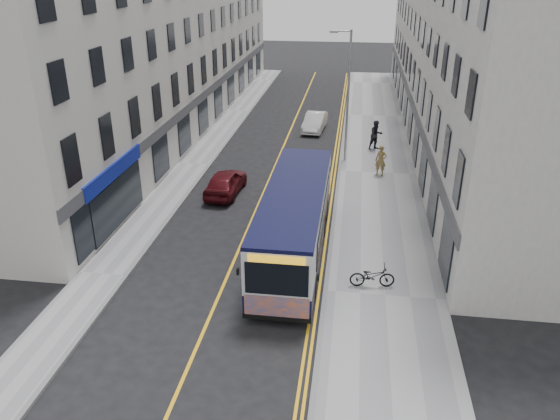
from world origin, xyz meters
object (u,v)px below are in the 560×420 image
(pedestrian_far, at_px, (376,135))
(car_maroon, at_px, (226,182))
(pedestrian_near, at_px, (381,161))
(car_white, at_px, (315,122))
(bicycle, at_px, (372,276))
(city_bus, at_px, (295,219))
(streetlamp, at_px, (347,92))

(pedestrian_far, height_order, car_maroon, pedestrian_far)
(pedestrian_near, bearing_deg, pedestrian_far, 102.42)
(car_white, bearing_deg, pedestrian_near, -58.13)
(car_maroon, bearing_deg, bicycle, 135.84)
(car_maroon, bearing_deg, city_bus, 129.30)
(city_bus, xyz_separation_m, car_maroon, (-4.46, 6.19, -1.00))
(streetlamp, distance_m, pedestrian_near, 4.70)
(city_bus, distance_m, pedestrian_far, 15.25)
(bicycle, distance_m, car_white, 21.68)
(streetlamp, xyz_separation_m, pedestrian_far, (2.02, 2.42, -3.29))
(streetlamp, bearing_deg, car_maroon, -135.04)
(pedestrian_near, relative_size, car_maroon, 0.45)
(bicycle, relative_size, car_maroon, 0.44)
(pedestrian_near, bearing_deg, bicycle, -82.65)
(bicycle, distance_m, car_maroon, 11.50)
(pedestrian_near, relative_size, pedestrian_far, 0.92)
(city_bus, bearing_deg, bicycle, -35.19)
(pedestrian_near, height_order, car_maroon, pedestrian_near)
(city_bus, height_order, car_maroon, city_bus)
(bicycle, xyz_separation_m, car_maroon, (-7.74, 8.51, 0.10))
(city_bus, distance_m, pedestrian_near, 10.70)
(city_bus, height_order, pedestrian_near, city_bus)
(city_bus, distance_m, car_white, 19.04)
(city_bus, xyz_separation_m, pedestrian_far, (3.73, 14.78, -0.58))
(pedestrian_near, relative_size, car_white, 0.45)
(car_white, distance_m, car_maroon, 13.36)
(city_bus, relative_size, car_white, 2.67)
(pedestrian_near, bearing_deg, streetlamp, 142.61)
(streetlamp, bearing_deg, bicycle, -83.88)
(streetlamp, height_order, bicycle, streetlamp)
(car_white, relative_size, car_maroon, 1.00)
(bicycle, relative_size, car_white, 0.44)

